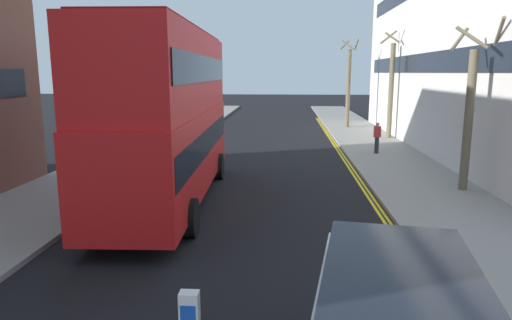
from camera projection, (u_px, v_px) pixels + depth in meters
The scene contains 9 objects.
sidewalk_right at pixel (416, 181), 17.92m from camera, with size 4.00×80.00×0.14m, color gray.
sidewalk_left at pixel (95, 176), 18.76m from camera, with size 4.00×80.00×0.14m, color gray.
kerb_line_outer at pixel (371, 195), 16.11m from camera, with size 0.10×56.00×0.01m, color yellow.
kerb_line_inner at pixel (367, 195), 16.12m from camera, with size 0.10×56.00×0.01m, color yellow.
double_decker_bus_away at pixel (169, 111), 14.82m from camera, with size 3.06×10.88×5.64m.
pedestrian_far at pixel (377, 137), 23.58m from camera, with size 0.34×0.22×1.62m.
street_tree_near at pixel (470, 112), 15.86m from camera, with size 1.72×1.69×5.92m.
street_tree_mid at pixel (348, 86), 34.66m from camera, with size 1.35×1.38×6.62m.
street_tree_far at pixel (391, 87), 28.81m from camera, with size 1.40×1.44×6.78m.
Camera 1 is at (1.34, -1.82, 4.27)m, focal length 31.94 mm.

